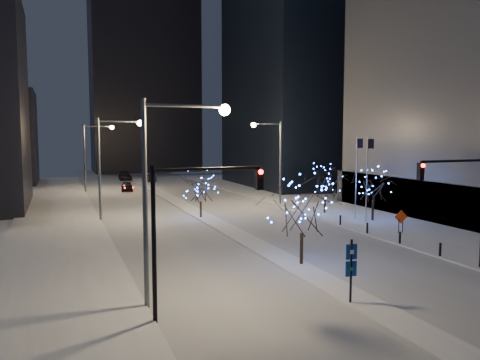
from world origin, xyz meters
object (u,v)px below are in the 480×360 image
street_lamp_east (274,152)px  car_far (125,176)px  car_mid (151,178)px  holiday_tree_plaza_far (325,182)px  traffic_signal_east (465,195)px  holiday_tree_plaza_near (373,185)px  street_lamp_w_far (92,148)px  holiday_tree_median_near (302,207)px  traffic_signal_west (188,215)px  holiday_tree_median_far (201,188)px  street_lamp_w_near (167,173)px  construction_sign (401,219)px  street_lamp_w_mid (110,154)px  wayfinding_sign (351,265)px  car_near (127,186)px

street_lamp_east → car_far: size_ratio=1.89×
car_far → car_mid: bearing=-46.8°
car_mid → holiday_tree_plaza_far: size_ratio=0.76×
traffic_signal_east → holiday_tree_plaza_far: size_ratio=1.37×
holiday_tree_plaza_near → holiday_tree_plaza_far: holiday_tree_plaza_near is taller
street_lamp_w_far → car_mid: 17.95m
traffic_signal_east → car_mid: size_ratio=1.80×
holiday_tree_median_near → holiday_tree_plaza_near: holiday_tree_median_near is taller
holiday_tree_median_near → holiday_tree_plaza_far: holiday_tree_median_near is taller
traffic_signal_west → holiday_tree_median_far: size_ratio=1.53×
street_lamp_w_near → construction_sign: (21.95, 9.23, -5.19)m
construction_sign → street_lamp_w_far: bearing=129.0°
traffic_signal_east → street_lamp_w_mid: bearing=124.5°
traffic_signal_east → car_mid: bearing=96.1°
traffic_signal_west → car_far: traffic_signal_west is taller
street_lamp_w_mid → street_lamp_w_far: bearing=90.0°
holiday_tree_plaza_near → wayfinding_sign: bearing=-129.8°
car_near → holiday_tree_median_near: (4.56, -45.80, 3.11)m
street_lamp_w_near → wayfinding_sign: size_ratio=3.05×
holiday_tree_plaza_near → holiday_tree_plaza_far: 5.86m
street_lamp_east → wayfinding_sign: size_ratio=3.05×
traffic_signal_west → holiday_tree_median_far: traffic_signal_west is taller
traffic_signal_east → holiday_tree_plaza_near: traffic_signal_east is taller
street_lamp_w_mid → car_near: bearing=78.8°
wayfinding_sign → street_lamp_w_near: bearing=163.1°
street_lamp_w_far → traffic_signal_west: size_ratio=1.43×
street_lamp_w_near → holiday_tree_plaza_far: bearing=43.6°
street_lamp_east → traffic_signal_west: bearing=-121.7°
street_lamp_w_near → car_mid: bearing=80.1°
street_lamp_w_far → car_near: bearing=-5.1°
car_far → construction_sign: size_ratio=2.73×
traffic_signal_east → wayfinding_sign: traffic_signal_east is taller
traffic_signal_west → holiday_tree_median_near: traffic_signal_west is taller
street_lamp_east → holiday_tree_plaza_near: bearing=-71.4°
holiday_tree_median_far → holiday_tree_plaza_far: 13.22m
holiday_tree_median_far → holiday_tree_plaza_near: holiday_tree_plaza_near is taller
street_lamp_w_near → car_near: street_lamp_w_near is taller
holiday_tree_median_near → wayfinding_sign: 7.33m
holiday_tree_plaza_far → car_near: bearing=119.7°
holiday_tree_median_near → wayfinding_sign: holiday_tree_median_near is taller
holiday_tree_plaza_far → wayfinding_sign: 27.16m
holiday_tree_median_near → holiday_tree_plaza_far: (12.03, 16.69, -0.35)m
holiday_tree_median_far → holiday_tree_plaza_far: (13.03, -2.23, 0.37)m
car_far → holiday_tree_median_far: 44.96m
street_lamp_w_far → construction_sign: bearing=-61.7°
street_lamp_w_far → holiday_tree_plaza_far: size_ratio=1.95×
car_mid → wayfinding_sign: 66.24m
holiday_tree_plaza_near → construction_sign: holiday_tree_plaza_near is taller
street_lamp_w_near → holiday_tree_median_near: 10.51m
street_lamp_w_near → car_far: bearing=84.1°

